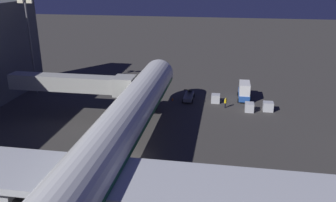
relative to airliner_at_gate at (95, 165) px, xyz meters
The scene contains 12 objects.
ground_plane 12.50m from the airliner_at_gate, 90.00° to the right, with size 320.00×320.00×0.00m, color #383533.
airliner_at_gate is the anchor object (origin of this frame).
jet_bridge 26.73m from the airliner_at_gate, 64.43° to the right, with size 21.41×3.40×7.19m.
apron_floodlight_mast 42.85m from the airliner_at_gate, 53.19° to the right, with size 2.90×0.50×18.14m.
catering_truck 40.28m from the airliner_at_gate, 112.79° to the right, with size 2.36×5.84×3.51m.
belt_loader 35.62m from the airliner_at_gate, 98.43° to the right, with size 1.96×8.26×3.43m.
baggage_container_near_belt 37.39m from the airliner_at_gate, 121.72° to the right, with size 1.73×1.56×1.63m, color #B7BABF.
baggage_container_mid_row 36.19m from the airliner_at_gate, 106.67° to the right, with size 1.57×1.63×1.58m, color #B7BABF.
baggage_container_spare 35.12m from the airliner_at_gate, 117.87° to the right, with size 1.50×1.66×1.57m, color #B7BABF.
ground_crew_by_belt_loader 34.37m from the airliner_at_gate, 110.81° to the right, with size 0.40×0.40×1.84m.
traffic_cone_nose_port 34.64m from the airliner_at_gate, 93.68° to the right, with size 0.36×0.36×0.55m, color orange.
traffic_cone_nose_starboard 34.64m from the airliner_at_gate, 86.32° to the right, with size 0.36×0.36×0.55m, color orange.
Camera 1 is at (-11.68, 38.81, 22.61)m, focal length 37.38 mm.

